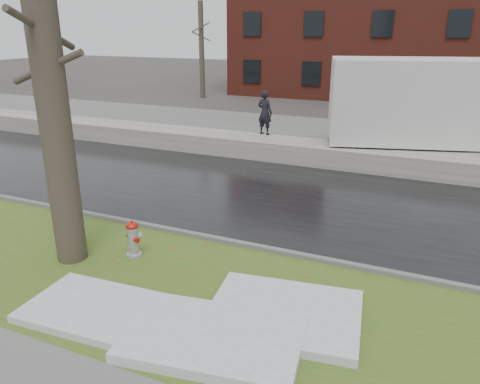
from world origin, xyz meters
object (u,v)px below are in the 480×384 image
at_px(tree, 48,72).
at_px(box_truck, 447,110).
at_px(worker, 265,113).
at_px(fire_hydrant, 133,237).

distance_m(tree, box_truck, 13.72).
bearing_deg(worker, box_truck, -156.54).
bearing_deg(box_truck, worker, 175.19).
bearing_deg(fire_hydrant, worker, 117.96).
relative_size(box_truck, worker, 6.51).
distance_m(fire_hydrant, worker, 9.80).
height_order(tree, worker, tree).
height_order(tree, box_truck, tree).
bearing_deg(box_truck, tree, -136.93).
relative_size(fire_hydrant, box_truck, 0.07).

